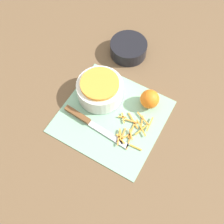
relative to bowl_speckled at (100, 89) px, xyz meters
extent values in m
plane|color=brown|center=(0.09, -0.06, -0.05)|extent=(4.00, 4.00, 0.00)
cube|color=#84B793|center=(0.09, -0.06, -0.04)|extent=(0.38, 0.36, 0.01)
cylinder|color=silver|center=(0.00, 0.00, -0.01)|extent=(0.18, 0.18, 0.07)
cylinder|color=orange|center=(0.00, 0.00, 0.03)|extent=(0.15, 0.15, 0.02)
cylinder|color=black|center=(-0.01, 0.25, -0.02)|extent=(0.16, 0.16, 0.06)
cube|color=brown|center=(-0.03, -0.12, -0.03)|extent=(0.11, 0.03, 0.02)
cube|color=#B2B2B7|center=(0.11, -0.13, -0.04)|extent=(0.17, 0.03, 0.00)
sphere|color=orange|center=(0.18, 0.06, -0.01)|extent=(0.07, 0.07, 0.07)
cube|color=orange|center=(0.22, -0.13, -0.04)|extent=(0.05, 0.01, 0.00)
cube|color=orange|center=(0.16, -0.04, -0.04)|extent=(0.05, 0.01, 0.00)
cube|color=orange|center=(0.15, -0.12, -0.03)|extent=(0.03, 0.06, 0.00)
cube|color=orange|center=(0.17, -0.04, -0.04)|extent=(0.06, 0.05, 0.00)
cube|color=orange|center=(0.23, -0.02, -0.03)|extent=(0.01, 0.06, 0.00)
cube|color=orange|center=(0.16, -0.12, -0.04)|extent=(0.04, 0.05, 0.00)
cube|color=orange|center=(0.16, -0.11, -0.04)|extent=(0.02, 0.06, 0.00)
cube|color=orange|center=(0.20, -0.03, -0.04)|extent=(0.03, 0.06, 0.00)
cube|color=orange|center=(0.19, -0.09, -0.03)|extent=(0.03, 0.04, 0.00)
cube|color=orange|center=(0.18, -0.08, -0.04)|extent=(0.01, 0.06, 0.00)
cube|color=orange|center=(0.19, -0.12, -0.04)|extent=(0.01, 0.06, 0.00)
cube|color=orange|center=(0.16, -0.13, -0.03)|extent=(0.04, 0.02, 0.00)
cube|color=gold|center=(0.21, -0.06, -0.04)|extent=(0.02, 0.06, 0.00)
cube|color=orange|center=(0.12, -0.05, -0.04)|extent=(0.03, 0.02, 0.00)
cube|color=orange|center=(0.17, -0.12, -0.04)|extent=(0.03, 0.05, 0.00)
cube|color=orange|center=(0.13, -0.05, -0.04)|extent=(0.03, 0.04, 0.00)
cube|color=orange|center=(0.21, -0.05, -0.03)|extent=(0.06, 0.05, 0.00)
cube|color=orange|center=(0.20, -0.01, -0.04)|extent=(0.06, 0.03, 0.00)
camera|label=1|loc=(0.31, -0.45, 0.84)|focal=42.00mm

